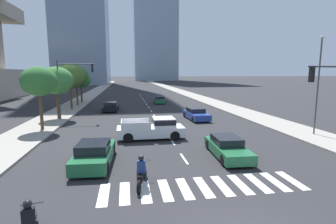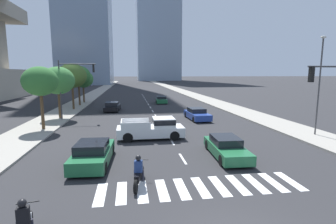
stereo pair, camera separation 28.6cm
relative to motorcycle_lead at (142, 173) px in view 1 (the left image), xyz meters
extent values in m
cube|color=gray|center=(14.62, 24.99, -0.51)|extent=(4.00, 260.00, 0.15)
cube|color=gray|center=(-9.00, 24.99, -0.51)|extent=(4.00, 260.00, 0.15)
cube|color=silver|center=(-1.69, -0.65, -0.58)|extent=(0.45, 2.21, 0.01)
cube|color=silver|center=(-0.79, -0.65, -0.58)|extent=(0.45, 2.21, 0.01)
cube|color=silver|center=(0.11, -0.65, -0.58)|extent=(0.45, 2.21, 0.01)
cube|color=silver|center=(1.01, -0.65, -0.58)|extent=(0.45, 2.21, 0.01)
cube|color=silver|center=(1.91, -0.65, -0.58)|extent=(0.45, 2.21, 0.01)
cube|color=silver|center=(2.81, -0.65, -0.58)|extent=(0.45, 2.21, 0.01)
cube|color=silver|center=(3.71, -0.65, -0.58)|extent=(0.45, 2.21, 0.01)
cube|color=silver|center=(4.61, -0.65, -0.58)|extent=(0.45, 2.21, 0.01)
cube|color=silver|center=(5.51, -0.65, -0.58)|extent=(0.45, 2.21, 0.01)
cube|color=silver|center=(6.41, -0.65, -0.58)|extent=(0.45, 2.21, 0.01)
cube|color=silver|center=(7.31, -0.65, -0.58)|extent=(0.45, 2.21, 0.01)
cube|color=silver|center=(2.81, 3.35, -0.58)|extent=(0.14, 2.00, 0.01)
cube|color=silver|center=(2.81, 7.35, -0.58)|extent=(0.14, 2.00, 0.01)
cube|color=silver|center=(2.81, 11.35, -0.58)|extent=(0.14, 2.00, 0.01)
cube|color=silver|center=(2.81, 15.35, -0.58)|extent=(0.14, 2.00, 0.01)
cube|color=silver|center=(2.81, 19.35, -0.58)|extent=(0.14, 2.00, 0.01)
cube|color=silver|center=(2.81, 23.35, -0.58)|extent=(0.14, 2.00, 0.01)
cube|color=silver|center=(2.81, 27.35, -0.58)|extent=(0.14, 2.00, 0.01)
cube|color=silver|center=(2.81, 31.35, -0.58)|extent=(0.14, 2.00, 0.01)
cube|color=silver|center=(2.81, 35.35, -0.58)|extent=(0.14, 2.00, 0.01)
cube|color=silver|center=(2.81, 39.35, -0.58)|extent=(0.14, 2.00, 0.01)
cube|color=silver|center=(2.81, 43.35, -0.58)|extent=(0.14, 2.00, 0.01)
cube|color=silver|center=(2.81, 47.35, -0.58)|extent=(0.14, 2.00, 0.01)
cube|color=silver|center=(2.81, 51.35, -0.58)|extent=(0.14, 2.00, 0.01)
cylinder|color=black|center=(0.18, 0.82, -0.28)|extent=(0.24, 0.61, 0.60)
cylinder|color=black|center=(-0.17, -0.79, -0.28)|extent=(0.24, 0.61, 0.60)
cube|color=black|center=(0.00, 0.01, -0.06)|extent=(0.49, 1.33, 0.32)
cylinder|color=#B2B2B7|center=(0.15, 0.72, 0.02)|extent=(0.13, 0.32, 0.67)
cylinder|color=black|center=(0.17, 0.77, 0.39)|extent=(0.69, 0.18, 0.04)
cube|color=navy|center=(-0.02, -0.08, 0.37)|extent=(0.40, 0.31, 0.55)
sphere|color=black|center=(-0.02, -0.08, 0.78)|extent=(0.26, 0.26, 0.26)
cylinder|color=black|center=(-0.17, 0.05, -0.11)|extent=(0.14, 0.14, 0.55)
cylinder|color=black|center=(0.18, -0.02, -0.11)|extent=(0.14, 0.14, 0.55)
cylinder|color=black|center=(-3.77, -2.86, -0.28)|extent=(0.23, 0.61, 0.60)
cylinder|color=#B2B2B7|center=(-3.76, -2.96, 0.02)|extent=(0.12, 0.32, 0.67)
cylinder|color=black|center=(-3.76, -2.91, 0.39)|extent=(0.69, 0.17, 0.04)
cube|color=black|center=(-3.61, -3.69, 0.37)|extent=(0.40, 0.31, 0.55)
sphere|color=black|center=(-3.61, -3.69, 0.78)|extent=(0.26, 0.26, 0.26)
cube|color=silver|center=(1.26, 8.54, 0.01)|extent=(5.29, 2.05, 0.75)
cube|color=silver|center=(2.32, 8.54, 0.74)|extent=(1.70, 1.88, 0.70)
cube|color=black|center=(2.32, 8.54, 0.82)|extent=(1.72, 1.92, 0.39)
cube|color=silver|center=(0.09, 9.51, 0.66)|extent=(2.22, 0.09, 0.55)
cube|color=silver|center=(0.10, 7.56, 0.66)|extent=(2.22, 0.09, 0.55)
cube|color=silver|center=(-1.02, 8.53, 0.66)|extent=(0.08, 1.96, 0.55)
cylinder|color=black|center=(3.05, 9.46, -0.20)|extent=(0.76, 0.26, 0.76)
cylinder|color=black|center=(3.06, 7.63, -0.20)|extent=(0.76, 0.26, 0.76)
cylinder|color=black|center=(-0.54, 9.45, -0.20)|extent=(0.76, 0.26, 0.76)
cylinder|color=black|center=(-0.54, 7.62, -0.20)|extent=(0.76, 0.26, 0.76)
cube|color=black|center=(-2.72, 24.63, -0.13)|extent=(2.13, 4.83, 0.58)
cube|color=black|center=(-2.74, 24.39, 0.42)|extent=(1.77, 2.21, 0.52)
cylinder|color=black|center=(-3.50, 26.28, -0.26)|extent=(0.25, 0.65, 0.64)
cylinder|color=black|center=(-1.79, 26.19, -0.26)|extent=(0.25, 0.65, 0.64)
cylinder|color=black|center=(-3.66, 23.06, -0.26)|extent=(0.25, 0.65, 0.64)
cylinder|color=black|center=(-1.95, 22.98, -0.26)|extent=(0.25, 0.65, 0.64)
cube|color=#1E6038|center=(5.62, 3.36, -0.12)|extent=(2.01, 4.80, 0.60)
cube|color=black|center=(5.63, 3.59, 0.41)|extent=(1.67, 2.20, 0.47)
cylinder|color=black|center=(6.33, 1.72, -0.26)|extent=(0.25, 0.65, 0.64)
cylinder|color=black|center=(4.74, 1.80, -0.26)|extent=(0.25, 0.65, 0.64)
cylinder|color=black|center=(6.50, 4.91, -0.26)|extent=(0.25, 0.65, 0.64)
cylinder|color=black|center=(4.90, 5.00, -0.26)|extent=(0.25, 0.65, 0.64)
cube|color=#1E6038|center=(-2.50, 3.25, -0.07)|extent=(2.18, 4.72, 0.69)
cube|color=black|center=(-2.51, 3.02, 0.53)|extent=(1.79, 2.17, 0.51)
cylinder|color=black|center=(-3.26, 4.86, -0.26)|extent=(0.26, 0.65, 0.64)
cylinder|color=black|center=(-1.54, 4.76, -0.26)|extent=(0.26, 0.65, 0.64)
cylinder|color=black|center=(-3.45, 1.73, -0.26)|extent=(0.26, 0.65, 0.64)
cylinder|color=black|center=(-1.73, 1.63, -0.26)|extent=(0.26, 0.65, 0.64)
cube|color=navy|center=(7.20, 16.22, -0.09)|extent=(2.13, 4.78, 0.66)
cube|color=black|center=(7.19, 16.45, 0.47)|extent=(1.77, 2.19, 0.47)
cylinder|color=black|center=(8.14, 14.67, -0.26)|extent=(0.25, 0.65, 0.64)
cylinder|color=black|center=(6.42, 14.58, -0.26)|extent=(0.25, 0.65, 0.64)
cylinder|color=black|center=(7.98, 17.85, -0.26)|extent=(0.25, 0.65, 0.64)
cylinder|color=black|center=(6.26, 17.77, -0.26)|extent=(0.25, 0.65, 0.64)
cube|color=#1E6038|center=(5.20, 32.69, -0.13)|extent=(2.10, 4.50, 0.58)
cube|color=black|center=(5.22, 32.91, 0.39)|extent=(1.73, 2.08, 0.45)
cylinder|color=black|center=(5.93, 31.15, -0.26)|extent=(0.26, 0.65, 0.64)
cylinder|color=black|center=(4.29, 31.26, -0.26)|extent=(0.26, 0.65, 0.64)
cylinder|color=black|center=(6.12, 34.13, -0.26)|extent=(0.26, 0.65, 0.64)
cylinder|color=black|center=(4.48, 34.24, -0.26)|extent=(0.26, 0.65, 0.64)
cube|color=black|center=(10.08, 2.05, 4.55)|extent=(0.20, 0.28, 0.90)
sphere|color=red|center=(10.08, 2.05, 4.85)|extent=(0.18, 0.18, 0.18)
sphere|color=orange|center=(10.08, 2.05, 4.55)|extent=(0.18, 0.18, 0.18)
sphere|color=green|center=(10.08, 2.05, 4.25)|extent=(0.18, 0.18, 0.18)
cylinder|color=#333335|center=(-7.80, 17.92, 2.79)|extent=(0.14, 0.14, 6.43)
cylinder|color=#333335|center=(-5.87, 17.92, 5.60)|extent=(3.87, 0.10, 0.10)
cube|color=black|center=(-4.18, 17.92, 5.15)|extent=(0.20, 0.28, 0.90)
sphere|color=red|center=(-4.18, 17.92, 5.45)|extent=(0.18, 0.18, 0.18)
sphere|color=orange|center=(-4.18, 17.92, 5.15)|extent=(0.18, 0.18, 0.18)
sphere|color=green|center=(-4.18, 17.92, 4.85)|extent=(0.18, 0.18, 0.18)
cube|color=#19662D|center=(-7.80, 17.92, 2.57)|extent=(0.60, 0.04, 0.18)
cylinder|color=#3F3F42|center=(14.92, 7.27, 3.46)|extent=(0.12, 0.12, 7.78)
ellipsoid|color=beige|center=(14.92, 7.27, 7.45)|extent=(0.50, 0.24, 0.20)
cylinder|color=#4C3823|center=(-8.20, 12.94, 1.12)|extent=(0.28, 0.28, 3.11)
ellipsoid|color=#2D662D|center=(-8.20, 12.94, 3.91)|extent=(3.08, 3.08, 2.62)
cylinder|color=#4C3823|center=(-8.20, 18.77, 0.97)|extent=(0.28, 0.28, 2.80)
ellipsoid|color=#387538|center=(-8.20, 18.77, 3.81)|extent=(3.62, 3.62, 3.08)
cylinder|color=#4C3823|center=(-8.20, 26.03, 1.12)|extent=(0.28, 0.28, 3.10)
ellipsoid|color=#426028|center=(-8.20, 26.03, 4.27)|extent=(4.01, 4.01, 3.41)
cylinder|color=#4C3823|center=(-8.20, 30.66, 1.13)|extent=(0.28, 0.28, 3.12)
ellipsoid|color=#2D662D|center=(-8.20, 30.66, 4.19)|extent=(3.77, 3.77, 3.20)
cylinder|color=#4C3823|center=(-8.20, 34.70, 0.89)|extent=(0.28, 0.28, 2.65)
ellipsoid|color=#387538|center=(-8.20, 34.70, 3.60)|extent=(3.47, 3.47, 2.95)
camera|label=1|loc=(-0.64, -11.33, 4.63)|focal=27.23mm
camera|label=2|loc=(-0.36, -11.38, 4.63)|focal=27.23mm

